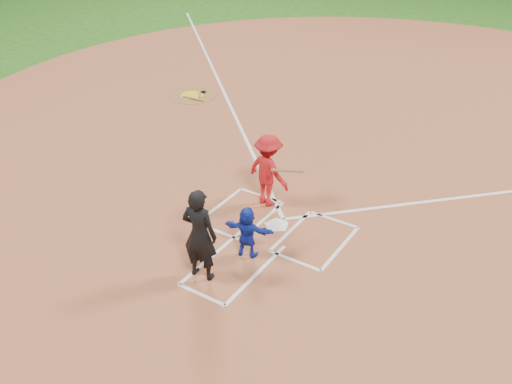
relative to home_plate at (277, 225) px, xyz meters
The scene contains 12 objects.
ground 0.02m from the home_plate, ahead, with size 120.00×120.00×0.00m, color #225515.
home_plate_dirt 6.00m from the home_plate, 90.00° to the left, with size 28.00×28.00×0.01m, color brown.
home_plate is the anchor object (origin of this frame).
on_deck_circle 8.48m from the home_plate, 141.27° to the left, with size 1.70×1.70×0.01m, color brown.
on_deck_logo 8.48m from the home_plate, 141.27° to the left, with size 0.80×0.80×0.00m, color gold.
on_deck_bat_a 8.52m from the home_plate, 139.33° to the left, with size 0.06×0.06×0.84m, color olive.
on_deck_bat_c 8.06m from the home_plate, 141.60° to the left, with size 0.06×0.06×0.84m, color olive.
bat_weight_donut 8.59m from the home_plate, 138.35° to the left, with size 0.19×0.19×0.05m, color black.
catcher 1.39m from the home_plate, 88.16° to the right, with size 1.06×0.34×1.15m, color #142AAA.
umpire 2.54m from the home_plate, 98.59° to the right, with size 0.72×0.47×1.97m, color black.
chalk_markings 5.29m from the home_plate, 90.00° to the left, with size 28.35×17.32×0.01m.
batter_at_plate 1.32m from the home_plate, 133.52° to the left, with size 1.49×0.96×1.78m.
Camera 1 is at (5.38, -9.24, 7.29)m, focal length 40.00 mm.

